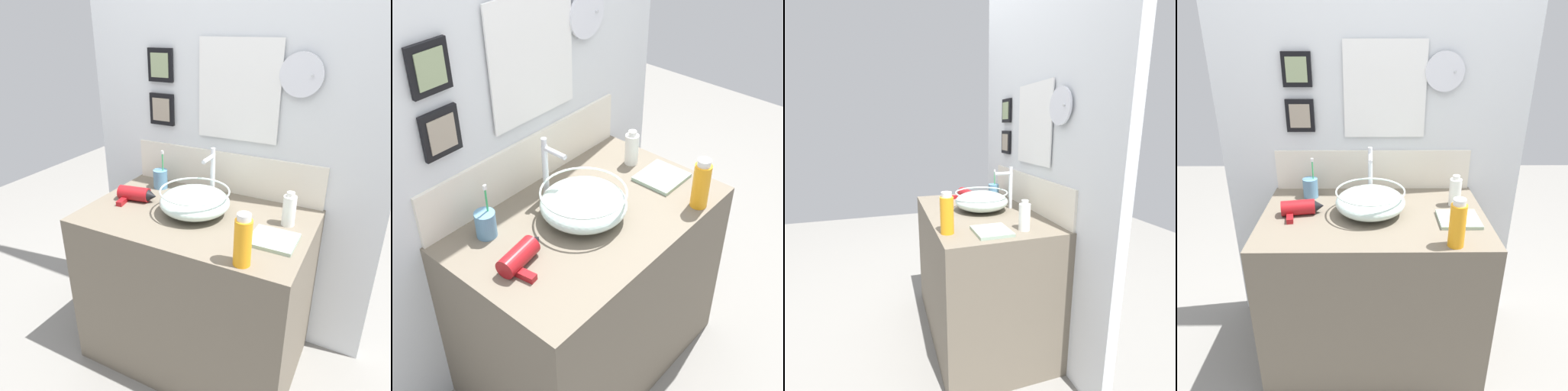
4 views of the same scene
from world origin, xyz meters
TOP-DOWN VIEW (x-y plane):
  - ground_plane at (0.00, 0.00)m, footprint 6.00×6.00m
  - vanity_counter at (0.00, 0.00)m, footprint 1.06×0.66m
  - back_panel at (0.00, 0.36)m, footprint 1.60×0.10m
  - glass_bowl_sink at (-0.01, 0.01)m, footprint 0.33×0.33m
  - faucet at (-0.01, 0.20)m, footprint 0.02×0.12m
  - hair_drier at (-0.34, 0.01)m, footprint 0.21×0.15m
  - toothbrush_cup at (-0.32, 0.21)m, footprint 0.08×0.08m
  - soap_dispenser at (0.33, -0.28)m, footprint 0.07×0.07m
  - spray_bottle at (0.40, 0.10)m, footprint 0.06×0.06m
  - hand_towel at (0.39, -0.07)m, footprint 0.19×0.18m

SIDE VIEW (x-z plane):
  - ground_plane at x=0.00m, z-range 0.00..0.00m
  - vanity_counter at x=0.00m, z-range 0.00..0.83m
  - hand_towel at x=0.39m, z-range 0.83..0.85m
  - hair_drier at x=-0.34m, z-range 0.83..0.90m
  - toothbrush_cup at x=-0.32m, z-range 0.78..0.99m
  - glass_bowl_sink at x=-0.01m, z-range 0.83..0.96m
  - spray_bottle at x=0.40m, z-range 0.83..0.98m
  - soap_dispenser at x=0.33m, z-range 0.83..1.04m
  - faucet at x=-0.01m, z-range 0.85..1.12m
  - back_panel at x=0.00m, z-range 0.00..2.58m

